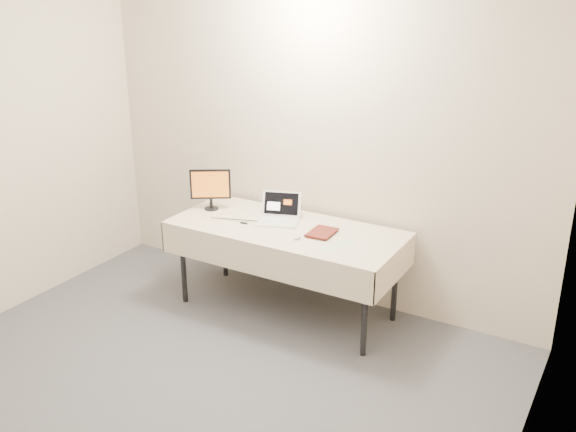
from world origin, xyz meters
The scene contains 9 objects.
back_wall centered at (0.00, 2.50, 1.35)m, with size 4.00×0.10×2.70m, color beige.
table centered at (0.00, 2.05, 0.68)m, with size 1.86×0.81×0.74m.
laptop centered at (-0.12, 2.15, 0.79)m, with size 0.40×0.39×0.21m.
monitor centered at (-0.76, 2.09, 0.94)m, with size 0.30×0.20×0.35m.
book centered at (0.22, 2.05, 0.86)m, with size 0.19×0.02×0.25m, color maroon.
alarm_clock centered at (-0.13, 2.30, 0.76)m, with size 0.10×0.05×0.04m.
clicker centered at (0.19, 1.88, 0.75)m, with size 0.04×0.08×0.02m, color #B6B6B8.
paper_form centered at (0.52, 1.93, 0.74)m, with size 0.11×0.28×0.00m, color #B3D9AC.
usb_dongle centered at (-0.33, 1.94, 0.74)m, with size 0.06×0.02×0.01m, color black.
Camera 1 is at (2.37, -2.00, 2.59)m, focal length 40.00 mm.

